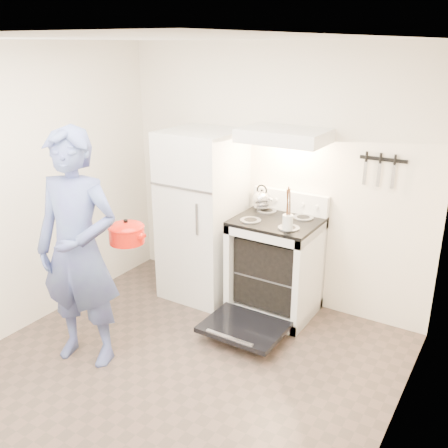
{
  "coord_description": "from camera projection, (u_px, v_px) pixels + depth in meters",
  "views": [
    {
      "loc": [
        2.08,
        -2.45,
        2.48
      ],
      "look_at": [
        -0.05,
        1.0,
        1.0
      ],
      "focal_mm": 40.0,
      "sensor_mm": 36.0,
      "label": 1
    }
  ],
  "objects": [
    {
      "name": "floor",
      "position": [
        161.0,
        385.0,
        3.83
      ],
      "size": [
        3.6,
        3.6,
        0.0
      ],
      "primitive_type": "plane",
      "color": "brown",
      "rests_on": "ground"
    },
    {
      "name": "back_wall",
      "position": [
        272.0,
        177.0,
        4.84
      ],
      "size": [
        3.2,
        0.02,
        2.5
      ],
      "primitive_type": "cube",
      "color": "#F5E8CE",
      "rests_on": "ground"
    },
    {
      "name": "refrigerator",
      "position": [
        203.0,
        215.0,
        4.99
      ],
      "size": [
        0.7,
        0.7,
        1.7
      ],
      "primitive_type": "cube",
      "color": "silver",
      "rests_on": "floor"
    },
    {
      "name": "stove_body",
      "position": [
        275.0,
        268.0,
        4.74
      ],
      "size": [
        0.76,
        0.65,
        0.92
      ],
      "primitive_type": "cube",
      "color": "silver",
      "rests_on": "floor"
    },
    {
      "name": "cooktop",
      "position": [
        277.0,
        221.0,
        4.58
      ],
      "size": [
        0.76,
        0.65,
        0.03
      ],
      "primitive_type": "cube",
      "color": "black",
      "rests_on": "stove_body"
    },
    {
      "name": "backsplash",
      "position": [
        291.0,
        201.0,
        4.77
      ],
      "size": [
        0.76,
        0.07,
        0.2
      ],
      "primitive_type": "cube",
      "color": "silver",
      "rests_on": "cooktop"
    },
    {
      "name": "oven_door",
      "position": [
        244.0,
        327.0,
        4.38
      ],
      "size": [
        0.7,
        0.54,
        0.04
      ],
      "primitive_type": "cube",
      "color": "black",
      "rests_on": "floor"
    },
    {
      "name": "oven_rack",
      "position": [
        275.0,
        270.0,
        4.75
      ],
      "size": [
        0.6,
        0.52,
        0.01
      ],
      "primitive_type": "cube",
      "color": "slate",
      "rests_on": "stove_body"
    },
    {
      "name": "range_hood",
      "position": [
        284.0,
        136.0,
        4.37
      ],
      "size": [
        0.76,
        0.5,
        0.12
      ],
      "primitive_type": "cube",
      "color": "silver",
      "rests_on": "back_wall"
    },
    {
      "name": "knife_strip",
      "position": [
        383.0,
        159.0,
        4.21
      ],
      "size": [
        0.4,
        0.02,
        0.03
      ],
      "primitive_type": "cube",
      "color": "black",
      "rests_on": "back_wall"
    },
    {
      "name": "pizza_stone",
      "position": [
        280.0,
        267.0,
        4.78
      ],
      "size": [
        0.31,
        0.31,
        0.02
      ],
      "primitive_type": "cylinder",
      "color": "#936F4C",
      "rests_on": "oven_rack"
    },
    {
      "name": "tea_kettle",
      "position": [
        262.0,
        197.0,
        4.8
      ],
      "size": [
        0.21,
        0.17,
        0.25
      ],
      "primitive_type": null,
      "color": "#B4B4B9",
      "rests_on": "cooktop"
    },
    {
      "name": "utensil_jar",
      "position": [
        288.0,
        222.0,
        4.22
      ],
      "size": [
        0.1,
        0.1,
        0.13
      ],
      "primitive_type": "cylinder",
      "rotation": [
        0.0,
        0.0,
        0.11
      ],
      "color": "silver",
      "rests_on": "cooktop"
    },
    {
      "name": "person",
      "position": [
        78.0,
        251.0,
        3.87
      ],
      "size": [
        0.79,
        0.62,
        1.92
      ],
      "primitive_type": "imported",
      "rotation": [
        0.0,
        0.0,
        0.26
      ],
      "color": "#3B397E",
      "rests_on": "floor"
    },
    {
      "name": "dutch_oven",
      "position": [
        127.0,
        235.0,
        4.01
      ],
      "size": [
        0.36,
        0.29,
        0.23
      ],
      "primitive_type": null,
      "color": "red",
      "rests_on": "person"
    }
  ]
}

